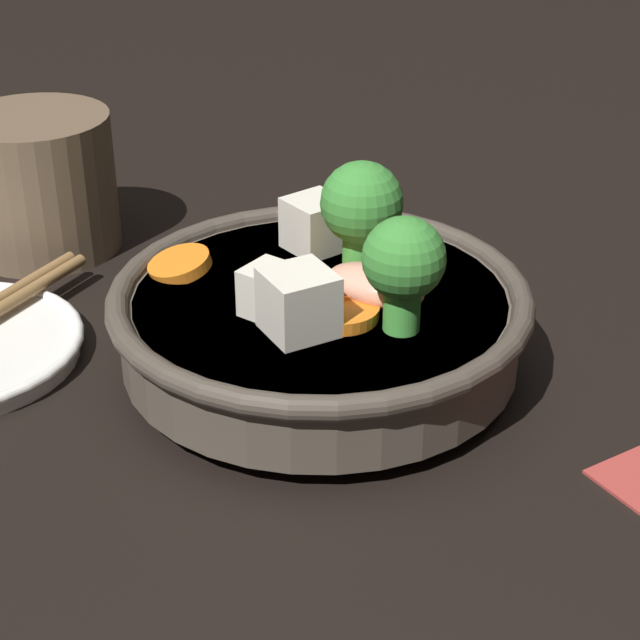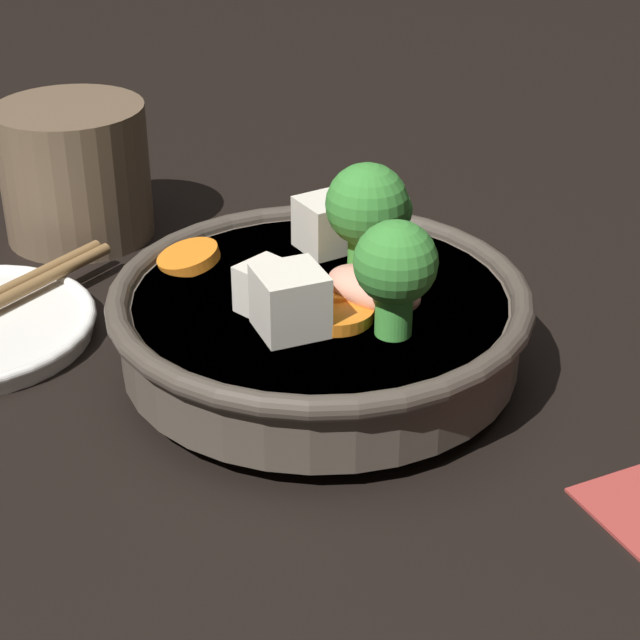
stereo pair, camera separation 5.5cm
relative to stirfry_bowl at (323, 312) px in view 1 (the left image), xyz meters
name	(u,v)px [view 1 (the left image)]	position (x,y,z in m)	size (l,w,h in m)	color
ground_plane	(320,371)	(0.00, 0.00, -0.04)	(3.00, 3.00, 0.00)	black
stirfry_bowl	(323,312)	(0.00, 0.00, 0.00)	(0.22, 0.22, 0.11)	#51473D
dark_mug	(39,182)	(0.24, 0.00, 0.01)	(0.12, 0.10, 0.09)	brown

